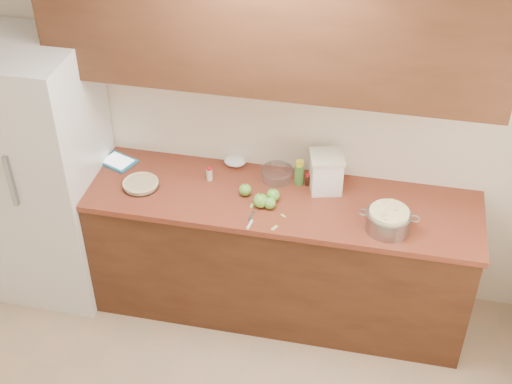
% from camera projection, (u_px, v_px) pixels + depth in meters
% --- Properties ---
extents(room_shell, '(3.60, 3.60, 3.60)m').
position_uv_depth(room_shell, '(196.00, 334.00, 2.98)').
color(room_shell, tan).
rests_on(room_shell, ground).
extents(counter_run, '(2.64, 0.68, 0.92)m').
position_uv_depth(counter_run, '(264.00, 251.00, 4.64)').
color(counter_run, '#502A16').
rests_on(counter_run, ground).
extents(upper_cabinets, '(2.60, 0.34, 0.70)m').
position_uv_depth(upper_cabinets, '(271.00, 28.00, 3.86)').
color(upper_cabinets, '#502A18').
rests_on(upper_cabinets, room_shell).
extents(fridge, '(0.70, 0.70, 1.80)m').
position_uv_depth(fridge, '(44.00, 173.00, 4.58)').
color(fridge, silver).
rests_on(fridge, ground).
extents(pie, '(0.23, 0.23, 0.04)m').
position_uv_depth(pie, '(141.00, 184.00, 4.43)').
color(pie, silver).
rests_on(pie, counter_run).
extents(colander, '(0.35, 0.26, 0.13)m').
position_uv_depth(colander, '(388.00, 220.00, 4.08)').
color(colander, gray).
rests_on(colander, counter_run).
extents(flour_canister, '(0.24, 0.24, 0.25)m').
position_uv_depth(flour_canister, '(326.00, 172.00, 4.35)').
color(flour_canister, white).
rests_on(flour_canister, counter_run).
extents(tablet, '(0.26, 0.23, 0.02)m').
position_uv_depth(tablet, '(118.00, 162.00, 4.64)').
color(tablet, teal).
rests_on(tablet, counter_run).
extents(paring_knife, '(0.04, 0.17, 0.02)m').
position_uv_depth(paring_knife, '(250.00, 223.00, 4.14)').
color(paring_knife, gray).
rests_on(paring_knife, counter_run).
extents(lemon_bottle, '(0.06, 0.06, 0.17)m').
position_uv_depth(lemon_bottle, '(299.00, 173.00, 4.42)').
color(lemon_bottle, '#4C8C38').
rests_on(lemon_bottle, counter_run).
extents(cinnamon_shaker, '(0.04, 0.04, 0.09)m').
position_uv_depth(cinnamon_shaker, '(209.00, 174.00, 4.47)').
color(cinnamon_shaker, beige).
rests_on(cinnamon_shaker, counter_run).
extents(vanilla_bottle, '(0.03, 0.03, 0.08)m').
position_uv_depth(vanilla_bottle, '(308.00, 180.00, 4.43)').
color(vanilla_bottle, black).
rests_on(vanilla_bottle, counter_run).
extents(mixing_bowl, '(0.20, 0.20, 0.08)m').
position_uv_depth(mixing_bowl, '(277.00, 173.00, 4.48)').
color(mixing_bowl, silver).
rests_on(mixing_bowl, counter_run).
extents(paper_towel, '(0.15, 0.13, 0.06)m').
position_uv_depth(paper_towel, '(235.00, 161.00, 4.61)').
color(paper_towel, white).
rests_on(paper_towel, counter_run).
extents(apple_left, '(0.08, 0.08, 0.09)m').
position_uv_depth(apple_left, '(245.00, 190.00, 4.35)').
color(apple_left, '#61AB34').
rests_on(apple_left, counter_run).
extents(apple_center, '(0.08, 0.08, 0.09)m').
position_uv_depth(apple_center, '(273.00, 195.00, 4.30)').
color(apple_center, '#61AB34').
rests_on(apple_center, counter_run).
extents(apple_front, '(0.09, 0.09, 0.10)m').
position_uv_depth(apple_front, '(261.00, 201.00, 4.25)').
color(apple_front, '#61AB34').
rests_on(apple_front, counter_run).
extents(apple_extra, '(0.08, 0.08, 0.09)m').
position_uv_depth(apple_extra, '(270.00, 203.00, 4.24)').
color(apple_extra, '#61AB34').
rests_on(apple_extra, counter_run).
extents(peel_a, '(0.02, 0.04, 0.00)m').
position_uv_depth(peel_a, '(252.00, 206.00, 4.28)').
color(peel_a, '#99BB5B').
rests_on(peel_a, counter_run).
extents(peel_b, '(0.04, 0.03, 0.00)m').
position_uv_depth(peel_b, '(283.00, 216.00, 4.21)').
color(peel_b, '#99BB5B').
rests_on(peel_b, counter_run).
extents(peel_c, '(0.04, 0.05, 0.00)m').
position_uv_depth(peel_c, '(274.00, 228.00, 4.12)').
color(peel_c, '#99BB5B').
rests_on(peel_c, counter_run).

